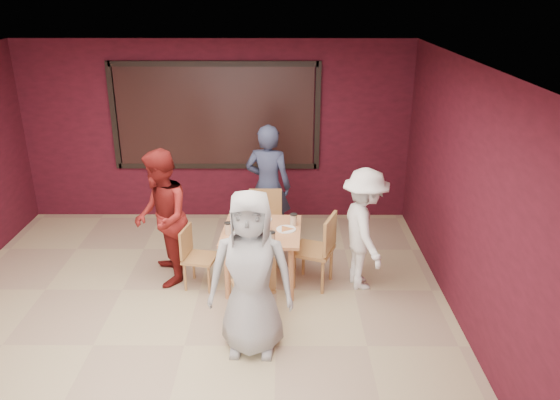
{
  "coord_description": "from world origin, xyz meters",
  "views": [
    {
      "loc": [
        1.03,
        -4.75,
        3.53
      ],
      "look_at": [
        1.0,
        1.29,
        1.14
      ],
      "focal_mm": 35.0,
      "sensor_mm": 36.0,
      "label": 1
    }
  ],
  "objects_px": {
    "dining_table": "(262,236)",
    "chair_left": "(195,254)",
    "chair_front": "(255,285)",
    "chair_right": "(320,246)",
    "chair_back": "(265,220)",
    "diner_right": "(364,229)",
    "diner_back": "(268,186)",
    "diner_front": "(251,274)",
    "diner_left": "(161,218)"
  },
  "relations": [
    {
      "from": "diner_left",
      "to": "diner_right",
      "type": "height_order",
      "value": "diner_left"
    },
    {
      "from": "dining_table",
      "to": "chair_front",
      "type": "bearing_deg",
      "value": -93.19
    },
    {
      "from": "chair_back",
      "to": "chair_left",
      "type": "bearing_deg",
      "value": -134.37
    },
    {
      "from": "diner_back",
      "to": "diner_left",
      "type": "distance_m",
      "value": 1.67
    },
    {
      "from": "diner_left",
      "to": "diner_right",
      "type": "relative_size",
      "value": 1.12
    },
    {
      "from": "chair_left",
      "to": "diner_right",
      "type": "xyz_separation_m",
      "value": [
        2.07,
        0.02,
        0.32
      ]
    },
    {
      "from": "chair_left",
      "to": "chair_back",
      "type": "bearing_deg",
      "value": 45.63
    },
    {
      "from": "chair_right",
      "to": "diner_left",
      "type": "bearing_deg",
      "value": 176.45
    },
    {
      "from": "dining_table",
      "to": "diner_right",
      "type": "xyz_separation_m",
      "value": [
        1.25,
        -0.03,
        0.11
      ]
    },
    {
      "from": "dining_table",
      "to": "chair_front",
      "type": "height_order",
      "value": "dining_table"
    },
    {
      "from": "chair_left",
      "to": "dining_table",
      "type": "bearing_deg",
      "value": 3.38
    },
    {
      "from": "chair_front",
      "to": "chair_back",
      "type": "bearing_deg",
      "value": 87.66
    },
    {
      "from": "chair_front",
      "to": "diner_front",
      "type": "relative_size",
      "value": 0.48
    },
    {
      "from": "chair_front",
      "to": "chair_left",
      "type": "relative_size",
      "value": 1.07
    },
    {
      "from": "chair_back",
      "to": "diner_right",
      "type": "bearing_deg",
      "value": -34.64
    },
    {
      "from": "dining_table",
      "to": "diner_front",
      "type": "xyz_separation_m",
      "value": [
        -0.06,
        -1.32,
        0.22
      ]
    },
    {
      "from": "dining_table",
      "to": "diner_back",
      "type": "xyz_separation_m",
      "value": [
        0.05,
        1.15,
        0.23
      ]
    },
    {
      "from": "chair_right",
      "to": "diner_left",
      "type": "height_order",
      "value": "diner_left"
    },
    {
      "from": "dining_table",
      "to": "chair_left",
      "type": "distance_m",
      "value": 0.86
    },
    {
      "from": "chair_left",
      "to": "diner_front",
      "type": "relative_size",
      "value": 0.45
    },
    {
      "from": "chair_left",
      "to": "diner_back",
      "type": "xyz_separation_m",
      "value": [
        0.88,
        1.2,
        0.45
      ]
    },
    {
      "from": "chair_left",
      "to": "diner_right",
      "type": "relative_size",
      "value": 0.51
    },
    {
      "from": "diner_left",
      "to": "chair_front",
      "type": "bearing_deg",
      "value": 37.93
    },
    {
      "from": "diner_back",
      "to": "chair_back",
      "type": "bearing_deg",
      "value": 96.95
    },
    {
      "from": "chair_left",
      "to": "diner_front",
      "type": "bearing_deg",
      "value": -58.7
    },
    {
      "from": "chair_right",
      "to": "diner_right",
      "type": "distance_m",
      "value": 0.58
    },
    {
      "from": "dining_table",
      "to": "diner_right",
      "type": "distance_m",
      "value": 1.25
    },
    {
      "from": "diner_left",
      "to": "diner_right",
      "type": "bearing_deg",
      "value": 73.29
    },
    {
      "from": "chair_left",
      "to": "chair_right",
      "type": "bearing_deg",
      "value": 0.57
    },
    {
      "from": "chair_back",
      "to": "chair_right",
      "type": "height_order",
      "value": "chair_right"
    },
    {
      "from": "dining_table",
      "to": "chair_right",
      "type": "distance_m",
      "value": 0.72
    },
    {
      "from": "chair_left",
      "to": "diner_left",
      "type": "relative_size",
      "value": 0.45
    },
    {
      "from": "dining_table",
      "to": "chair_back",
      "type": "xyz_separation_m",
      "value": [
        0.02,
        0.82,
        -0.13
      ]
    },
    {
      "from": "chair_right",
      "to": "diner_back",
      "type": "xyz_separation_m",
      "value": [
        -0.66,
        1.18,
        0.35
      ]
    },
    {
      "from": "chair_right",
      "to": "diner_right",
      "type": "xyz_separation_m",
      "value": [
        0.54,
        0.0,
        0.23
      ]
    },
    {
      "from": "diner_back",
      "to": "diner_right",
      "type": "height_order",
      "value": "diner_back"
    },
    {
      "from": "dining_table",
      "to": "chair_left",
      "type": "xyz_separation_m",
      "value": [
        -0.83,
        -0.05,
        -0.22
      ]
    },
    {
      "from": "chair_right",
      "to": "diner_right",
      "type": "relative_size",
      "value": 0.62
    },
    {
      "from": "chair_right",
      "to": "diner_right",
      "type": "height_order",
      "value": "diner_right"
    },
    {
      "from": "diner_front",
      "to": "diner_right",
      "type": "bearing_deg",
      "value": 48.11
    },
    {
      "from": "chair_back",
      "to": "diner_front",
      "type": "xyz_separation_m",
      "value": [
        -0.08,
        -2.13,
        0.35
      ]
    },
    {
      "from": "chair_left",
      "to": "diner_back",
      "type": "bearing_deg",
      "value": 53.74
    },
    {
      "from": "chair_front",
      "to": "diner_right",
      "type": "xyz_separation_m",
      "value": [
        1.29,
        0.81,
        0.29
      ]
    },
    {
      "from": "diner_right",
      "to": "dining_table",
      "type": "bearing_deg",
      "value": 79.17
    },
    {
      "from": "chair_left",
      "to": "diner_back",
      "type": "distance_m",
      "value": 1.55
    },
    {
      "from": "chair_front",
      "to": "diner_right",
      "type": "relative_size",
      "value": 0.55
    },
    {
      "from": "dining_table",
      "to": "chair_back",
      "type": "relative_size",
      "value": 1.08
    },
    {
      "from": "chair_back",
      "to": "diner_back",
      "type": "distance_m",
      "value": 0.5
    },
    {
      "from": "chair_front",
      "to": "dining_table",
      "type": "bearing_deg",
      "value": 86.81
    },
    {
      "from": "chair_left",
      "to": "diner_left",
      "type": "distance_m",
      "value": 0.6
    }
  ]
}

